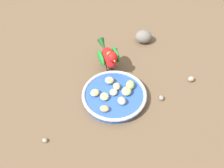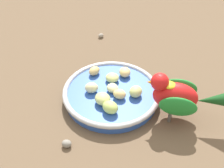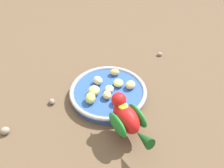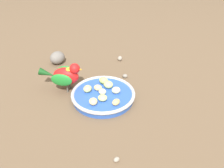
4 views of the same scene
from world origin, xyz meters
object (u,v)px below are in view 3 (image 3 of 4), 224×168
(apple_piece_7, at_px, (130,85))
(apple_piece_8, at_px, (94,91))
(parrot, at_px, (127,118))
(apple_piece_6, at_px, (115,72))
(apple_piece_3, at_px, (106,95))
(apple_piece_4, at_px, (118,100))
(pebble_0, at_px, (160,54))
(pebble_2, at_px, (52,101))
(feeding_bowl, at_px, (108,93))
(apple_piece_0, at_px, (90,98))
(pebble_1, at_px, (5,131))
(apple_piece_1, at_px, (109,89))
(apple_piece_5, at_px, (118,83))
(apple_piece_2, at_px, (98,80))

(apple_piece_7, relative_size, apple_piece_8, 0.86)
(parrot, bearing_deg, apple_piece_6, -23.11)
(apple_piece_3, relative_size, apple_piece_4, 0.92)
(pebble_0, relative_size, pebble_2, 0.86)
(feeding_bowl, bearing_deg, apple_piece_8, -2.19)
(feeding_bowl, xyz_separation_m, parrot, (-0.00, 0.15, 0.05))
(apple_piece_0, distance_m, pebble_1, 0.24)
(apple_piece_6, bearing_deg, apple_piece_0, 42.30)
(feeding_bowl, xyz_separation_m, apple_piece_1, (-0.00, 0.00, 0.02))
(feeding_bowl, height_order, apple_piece_5, apple_piece_5)
(pebble_1, height_order, pebble_2, pebble_1)
(apple_piece_3, bearing_deg, feeding_bowl, -116.55)
(apple_piece_1, relative_size, apple_piece_4, 0.88)
(apple_piece_4, bearing_deg, pebble_0, -137.90)
(feeding_bowl, distance_m, pebble_2, 0.17)
(apple_piece_7, xyz_separation_m, pebble_2, (0.23, -0.03, -0.03))
(feeding_bowl, relative_size, apple_piece_0, 6.24)
(apple_piece_0, height_order, apple_piece_4, apple_piece_0)
(apple_piece_0, distance_m, apple_piece_2, 0.08)
(apple_piece_2, distance_m, pebble_0, 0.28)
(pebble_0, distance_m, pebble_1, 0.56)
(apple_piece_3, bearing_deg, apple_piece_7, -165.66)
(apple_piece_2, xyz_separation_m, parrot, (-0.02, 0.19, 0.03))
(apple_piece_1, relative_size, pebble_1, 1.16)
(apple_piece_7, bearing_deg, pebble_1, 7.26)
(feeding_bowl, height_order, pebble_1, feeding_bowl)
(apple_piece_3, distance_m, pebble_1, 0.29)
(apple_piece_2, height_order, apple_piece_6, apple_piece_2)
(feeding_bowl, relative_size, parrot, 1.38)
(apple_piece_0, height_order, pebble_2, apple_piece_0)
(apple_piece_8, bearing_deg, parrot, 106.99)
(pebble_2, bearing_deg, apple_piece_2, -172.59)
(apple_piece_4, distance_m, apple_piece_7, 0.08)
(apple_piece_5, bearing_deg, apple_piece_6, -95.19)
(apple_piece_1, xyz_separation_m, apple_piece_8, (0.04, -0.00, 0.00))
(apple_piece_0, relative_size, apple_piece_6, 1.20)
(apple_piece_3, bearing_deg, apple_piece_4, 128.10)
(apple_piece_5, bearing_deg, parrot, 78.90)
(apple_piece_5, distance_m, apple_piece_8, 0.08)
(apple_piece_2, bearing_deg, pebble_0, -157.68)
(apple_piece_0, xyz_separation_m, apple_piece_2, (-0.04, -0.07, -0.00))
(feeding_bowl, xyz_separation_m, apple_piece_4, (-0.01, 0.06, 0.02))
(pebble_0, bearing_deg, parrot, 52.05)
(apple_piece_8, relative_size, pebble_2, 1.83)
(feeding_bowl, bearing_deg, pebble_1, 9.80)
(apple_piece_7, distance_m, pebble_2, 0.23)
(apple_piece_0, bearing_deg, parrot, 117.03)
(apple_piece_3, height_order, pebble_0, apple_piece_3)
(apple_piece_7, distance_m, pebble_0, 0.23)
(pebble_1, bearing_deg, apple_piece_1, -170.56)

